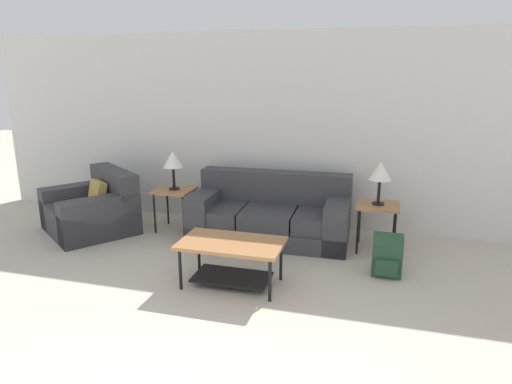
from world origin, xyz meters
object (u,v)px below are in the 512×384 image
object	(u,v)px
couch	(271,216)
side_table_left	(174,194)
armchair	(93,210)
side_table_right	(378,210)
table_lamp_left	(173,160)
table_lamp_right	(380,172)
backpack	(387,256)
coffee_table	(232,253)

from	to	relation	value
couch	side_table_left	bearing A→B (deg)	-178.05
armchair	couch	bearing A→B (deg)	8.57
armchair	side_table_right	size ratio (longest dim) A/B	2.60
table_lamp_left	couch	bearing A→B (deg)	1.95
table_lamp_right	backpack	bearing A→B (deg)	-79.42
side_table_left	side_table_right	distance (m)	2.62
side_table_left	couch	bearing A→B (deg)	1.95
armchair	backpack	world-z (taller)	armchair
side_table_left	armchair	bearing A→B (deg)	-163.52
side_table_right	backpack	xyz separation A→B (m)	(0.13, -0.70, -0.29)
side_table_right	backpack	world-z (taller)	side_table_right
coffee_table	side_table_left	distance (m)	1.84
table_lamp_left	side_table_right	bearing A→B (deg)	0.00
couch	table_lamp_right	world-z (taller)	table_lamp_right
couch	table_lamp_right	size ratio (longest dim) A/B	3.89
backpack	couch	bearing A→B (deg)	152.82
armchair	table_lamp_right	bearing A→B (deg)	4.85
side_table_left	backpack	size ratio (longest dim) A/B	1.30
armchair	backpack	xyz separation A→B (m)	(3.80, -0.38, -0.07)
coffee_table	side_table_left	xyz separation A→B (m)	(-1.25, 1.34, 0.17)
couch	table_lamp_left	world-z (taller)	table_lamp_left
armchair	side_table_left	size ratio (longest dim) A/B	2.60
table_lamp_right	side_table_right	bearing A→B (deg)	71.57
couch	coffee_table	distance (m)	1.39
side_table_right	backpack	bearing A→B (deg)	-79.42
side_table_left	side_table_right	xyz separation A→B (m)	(2.62, 0.00, 0.00)
table_lamp_left	table_lamp_right	xyz separation A→B (m)	(2.62, 0.00, 0.00)
couch	side_table_left	world-z (taller)	couch
side_table_left	backpack	xyz separation A→B (m)	(2.75, -0.70, -0.29)
coffee_table	backpack	bearing A→B (deg)	23.36
coffee_table	table_lamp_left	world-z (taller)	table_lamp_left
couch	backpack	world-z (taller)	couch
couch	backpack	size ratio (longest dim) A/B	4.56
coffee_table	table_lamp_right	size ratio (longest dim) A/B	1.99
table_lamp_right	backpack	distance (m)	1.03
side_table_right	couch	bearing A→B (deg)	178.06
couch	side_table_right	xyz separation A→B (m)	(1.31, -0.04, 0.21)
couch	side_table_left	size ratio (longest dim) A/B	3.51
couch	coffee_table	xyz separation A→B (m)	(-0.06, -1.39, 0.04)
armchair	side_table_left	bearing A→B (deg)	16.48
armchair	side_table_right	world-z (taller)	armchair
backpack	side_table_right	bearing A→B (deg)	100.58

